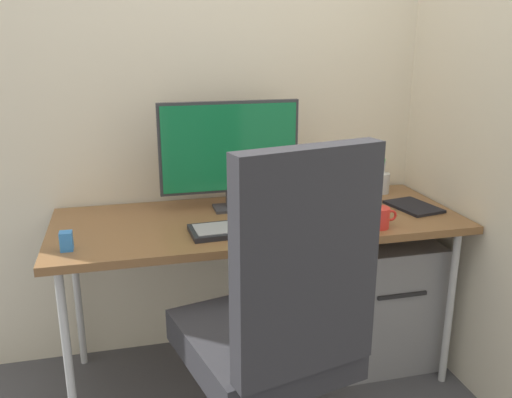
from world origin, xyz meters
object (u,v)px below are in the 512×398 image
office_chair (277,322)px  notebook (413,207)px  monitor (230,150)px  mouse (329,218)px  keyboard (245,228)px  filing_cabinet (376,296)px  coffee_mug (379,217)px  desk_clamp_accessory (66,241)px  pen_holder (381,183)px

office_chair → notebook: size_ratio=5.13×
monitor → mouse: monitor is taller
monitor → keyboard: bearing=-89.8°
mouse → notebook: 0.44m
filing_cabinet → monitor: monitor is taller
filing_cabinet → mouse: (-0.31, -0.16, 0.46)m
keyboard → coffee_mug: 0.52m
keyboard → desk_clamp_accessory: 0.65m
filing_cabinet → monitor: bearing=169.6°
pen_holder → filing_cabinet: bearing=-114.2°
office_chair → notebook: (0.79, 0.60, 0.13)m
keyboard → pen_holder: pen_holder is taller
coffee_mug → mouse: bearing=150.0°
filing_cabinet → pen_holder: size_ratio=3.61×
coffee_mug → notebook: bearing=36.1°
mouse → office_chair: bearing=-112.1°
office_chair → pen_holder: 1.15m
monitor → notebook: size_ratio=2.56×
keyboard → mouse: (0.35, 0.01, 0.01)m
office_chair → keyboard: 0.51m
keyboard → coffee_mug: size_ratio=3.54×
filing_cabinet → pen_holder: 0.53m
keyboard → pen_holder: 0.83m
notebook → coffee_mug: size_ratio=1.89×
pen_holder → coffee_mug: (-0.23, -0.44, -0.01)m
filing_cabinet → monitor: (-0.66, 0.12, 0.70)m
pen_holder → coffee_mug: bearing=-117.5°
office_chair → coffee_mug: 0.69m
keyboard → notebook: (0.77, 0.10, -0.00)m
monitor → pen_holder: monitor is taller
pen_holder → coffee_mug: 0.50m
filing_cabinet → notebook: bearing=-28.1°
filing_cabinet → monitor: 0.97m
filing_cabinet → pen_holder: pen_holder is taller
keyboard → coffee_mug: bearing=-9.9°
notebook → pen_holder: bearing=85.9°
filing_cabinet → pen_holder: bearing=65.8°
office_chair → filing_cabinet: bearing=44.3°
mouse → coffee_mug: size_ratio=0.79×
mouse → notebook: size_ratio=0.42×
monitor → mouse: size_ratio=6.12×
office_chair → filing_cabinet: 0.99m
keyboard → pen_holder: size_ratio=2.67×
keyboard → mouse: mouse is taller
desk_clamp_accessory → notebook: bearing=5.9°
monitor → desk_clamp_accessory: monitor is taller
monitor → mouse: 0.51m
notebook → coffee_mug: bearing=-154.7°
keyboard → desk_clamp_accessory: desk_clamp_accessory is taller
monitor → pen_holder: size_ratio=3.66×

